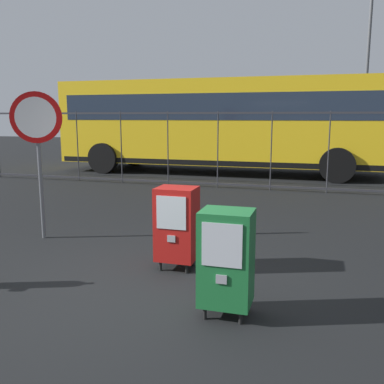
{
  "coord_description": "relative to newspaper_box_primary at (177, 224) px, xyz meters",
  "views": [
    {
      "loc": [
        1.85,
        -4.04,
        1.87
      ],
      "look_at": [
        0.3,
        1.2,
        0.9
      ],
      "focal_mm": 40.1,
      "sensor_mm": 36.0,
      "label": 1
    }
  ],
  "objects": [
    {
      "name": "bus_near",
      "position": [
        -1.53,
        9.12,
        1.14
      ],
      "size": [
        10.51,
        2.81,
        3.0
      ],
      "rotation": [
        0.0,
        0.0,
        -0.0
      ],
      "color": "gold",
      "rests_on": "ground_plane"
    },
    {
      "name": "street_light_near_right",
      "position": [
        3.41,
        15.3,
        4.27
      ],
      "size": [
        0.32,
        0.32,
        8.52
      ],
      "color": "#4C4F54",
      "rests_on": "ground_plane"
    },
    {
      "name": "fence_barrier",
      "position": [
        -0.22,
        6.12,
        0.45
      ],
      "size": [
        18.03,
        0.04,
        2.0
      ],
      "color": "#2D2D33",
      "rests_on": "ground_plane"
    },
    {
      "name": "ground_plane",
      "position": [
        -0.22,
        -0.8,
        -0.57
      ],
      "size": [
        60.0,
        60.0,
        0.0
      ],
      "primitive_type": "plane",
      "color": "black"
    },
    {
      "name": "newspaper_box_secondary",
      "position": [
        0.85,
        -1.09,
        0.0
      ],
      "size": [
        0.48,
        0.42,
        1.02
      ],
      "color": "black",
      "rests_on": "ground_plane"
    },
    {
      "name": "newspaper_box_primary",
      "position": [
        0.0,
        0.0,
        0.0
      ],
      "size": [
        0.48,
        0.42,
        1.02
      ],
      "color": "black",
      "rests_on": "ground_plane"
    },
    {
      "name": "stop_sign",
      "position": [
        -2.42,
        0.68,
        1.03
      ],
      "size": [
        0.71,
        0.31,
        2.23
      ],
      "color": "#4C4F54",
      "rests_on": "ground_plane"
    }
  ]
}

